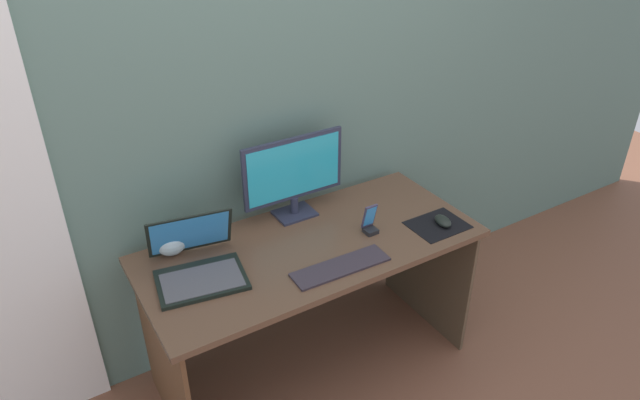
{
  "coord_description": "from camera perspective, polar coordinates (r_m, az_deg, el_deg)",
  "views": [
    {
      "loc": [
        -1.01,
        -1.72,
        2.11
      ],
      "look_at": [
        0.03,
        -0.02,
        0.94
      ],
      "focal_mm": 31.99,
      "sensor_mm": 36.0,
      "label": 1
    }
  ],
  "objects": [
    {
      "name": "ground_plane",
      "position": [
        2.91,
        -0.76,
        -16.1
      ],
      "size": [
        8.0,
        8.0,
        0.0
      ],
      "primitive_type": "plane",
      "color": "brown"
    },
    {
      "name": "wall_back",
      "position": [
        2.5,
        -5.7,
        10.21
      ],
      "size": [
        6.0,
        0.04,
        2.5
      ],
      "primitive_type": "cube",
      "color": "slate",
      "rests_on": "ground_plane"
    },
    {
      "name": "desk",
      "position": [
        2.52,
        -0.85,
        -7.08
      ],
      "size": [
        1.46,
        0.66,
        0.72
      ],
      "color": "brown",
      "rests_on": "ground_plane"
    },
    {
      "name": "monitor",
      "position": [
        2.53,
        -2.65,
        2.63
      ],
      "size": [
        0.49,
        0.14,
        0.39
      ],
      "color": "#272B3F",
      "rests_on": "desk"
    },
    {
      "name": "laptop",
      "position": [
        2.29,
        -12.15,
        -6.28
      ],
      "size": [
        0.39,
        0.39,
        0.23
      ],
      "color": "black",
      "rests_on": "desk"
    },
    {
      "name": "fishbowl",
      "position": [
        2.42,
        -14.79,
        -3.81
      ],
      "size": [
        0.14,
        0.14,
        0.14
      ],
      "primitive_type": "sphere",
      "color": "silver",
      "rests_on": "desk"
    },
    {
      "name": "keyboard_external",
      "position": [
        2.3,
        2.07,
        -6.69
      ],
      "size": [
        0.41,
        0.13,
        0.01
      ],
      "primitive_type": "cube",
      "rotation": [
        0.0,
        0.0,
        -0.03
      ],
      "color": "#302730",
      "rests_on": "desk"
    },
    {
      "name": "mousepad",
      "position": [
        2.61,
        11.67,
        -2.45
      ],
      "size": [
        0.25,
        0.2,
        0.0
      ],
      "primitive_type": "cube",
      "color": "black",
      "rests_on": "desk"
    },
    {
      "name": "mouse",
      "position": [
        2.6,
        12.2,
        -2.06
      ],
      "size": [
        0.08,
        0.11,
        0.04
      ],
      "primitive_type": "ellipsoid",
      "rotation": [
        0.0,
        0.0,
        -0.18
      ],
      "color": "black",
      "rests_on": "mousepad"
    },
    {
      "name": "phone_in_dock",
      "position": [
        2.49,
        5.01,
        -2.28
      ],
      "size": [
        0.06,
        0.06,
        0.14
      ],
      "color": "black",
      "rests_on": "desk"
    }
  ]
}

